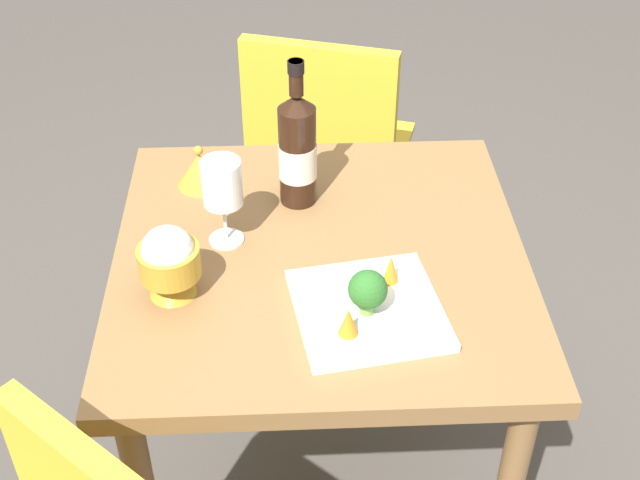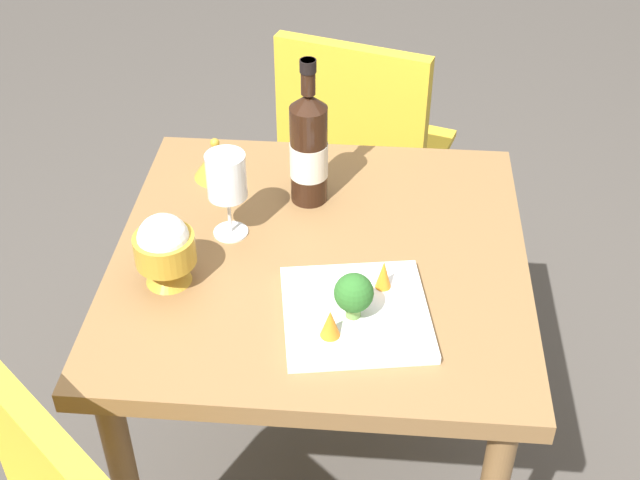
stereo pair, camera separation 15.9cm
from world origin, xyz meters
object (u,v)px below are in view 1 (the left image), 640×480
wine_glass (222,185)px  carrot_garnish_left (348,322)px  carrot_garnish_right (391,269)px  chair_near_window (326,143)px  rice_bowl_lid (200,169)px  serving_plate (368,310)px  wine_bottle (297,149)px  rice_bowl (169,261)px  broccoli_floret (368,290)px

wine_glass → carrot_garnish_left: 0.37m
carrot_garnish_right → chair_near_window: bearing=5.1°
chair_near_window → carrot_garnish_left: chair_near_window is taller
rice_bowl_lid → serving_plate: bearing=-142.6°
wine_bottle → rice_bowl: size_ratio=2.20×
carrot_garnish_right → carrot_garnish_left: bearing=146.8°
rice_bowl → broccoli_floret: size_ratio=1.65×
rice_bowl_lid → broccoli_floret: (-0.43, -0.31, 0.03)m
broccoli_floret → wine_bottle: bearing=16.7°
rice_bowl_lid → carrot_garnish_left: (-0.48, -0.28, 0.00)m
chair_near_window → rice_bowl_lid: (-0.48, 0.29, 0.24)m
wine_bottle → rice_bowl_lid: size_ratio=3.12×
serving_plate → wine_glass: bearing=49.4°
rice_bowl → carrot_garnish_right: (-0.00, -0.39, -0.03)m
rice_bowl → rice_bowl_lid: rice_bowl is taller
wine_glass → rice_bowl: (-0.15, 0.09, -0.05)m
rice_bowl → broccoli_floret: 0.35m
wine_bottle → serving_plate: wine_bottle is taller
chair_near_window → rice_bowl_lid: 0.60m
serving_plate → carrot_garnish_left: bearing=148.4°
chair_near_window → carrot_garnish_right: 0.86m
rice_bowl_lid → serving_plate: (-0.41, -0.32, -0.03)m
chair_near_window → rice_bowl_lid: bearing=-104.2°
wine_bottle → rice_bowl: (-0.28, 0.23, -0.05)m
serving_plate → carrot_garnish_right: size_ratio=5.00×
serving_plate → broccoli_floret: bearing=163.8°
broccoli_floret → carrot_garnish_right: bearing=-31.8°
serving_plate → carrot_garnish_right: 0.09m
chair_near_window → carrot_garnish_left: size_ratio=15.84×
wine_bottle → broccoli_floret: 0.38m
serving_plate → carrot_garnish_left: (-0.07, 0.04, 0.03)m
wine_glass → rice_bowl_lid: bearing=17.4°
rice_bowl_lid → carrot_garnish_left: rice_bowl_lid is taller
wine_bottle → carrot_garnish_right: bearing=-150.8°
carrot_garnish_left → broccoli_floret: bearing=-35.2°
wine_glass → carrot_garnish_right: size_ratio=3.11×
carrot_garnish_left → rice_bowl: bearing=66.2°
wine_bottle → rice_bowl: 0.37m
rice_bowl_lid → broccoli_floret: 0.53m
wine_bottle → rice_bowl: bearing=140.3°
chair_near_window → serving_plate: size_ratio=2.96×
carrot_garnish_right → broccoli_floret: bearing=148.2°
wine_bottle → carrot_garnish_right: size_ratio=5.43×
rice_bowl → carrot_garnish_right: size_ratio=2.47×
broccoli_floret → wine_glass: bearing=47.2°
chair_near_window → serving_plate: (-0.89, -0.03, 0.21)m
broccoli_floret → carrot_garnish_left: bearing=144.8°
wine_glass → carrot_garnish_right: (-0.15, -0.30, -0.08)m
serving_plate → carrot_garnish_left: 0.08m
chair_near_window → wine_bottle: size_ratio=2.72×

